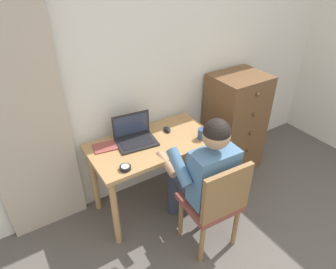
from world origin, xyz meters
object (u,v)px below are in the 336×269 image
dresser (235,123)px  notebook_pad (106,147)px  coffee_mug (202,134)px  laptop (135,136)px  computer_mouse (167,129)px  desk (153,153)px  chair (215,202)px  desk_clock (125,168)px  person_seated (203,171)px

dresser → notebook_pad: size_ratio=5.27×
coffee_mug → laptop: bearing=152.3°
laptop → computer_mouse: 0.33m
desk → chair: (0.17, -0.69, -0.11)m
desk → dresser: (1.08, 0.08, -0.06)m
desk → chair: 0.72m
desk → desk_clock: size_ratio=12.39×
desk_clock → notebook_pad: desk_clock is taller
person_seated → coffee_mug: size_ratio=10.12×
computer_mouse → laptop: bearing=-168.6°
laptop → person_seated: bearing=-64.0°
chair → coffee_mug: size_ratio=7.47×
chair → desk: bearing=103.5°
person_seated → laptop: (-0.30, 0.61, 0.10)m
desk → computer_mouse: size_ratio=11.15×
chair → computer_mouse: (0.04, 0.78, 0.25)m
chair → person_seated: (0.01, 0.18, 0.18)m
laptop → computer_mouse: size_ratio=3.67×
desk → coffee_mug: bearing=-23.9°
desk → coffee_mug: (0.41, -0.18, 0.17)m
desk → computer_mouse: 0.27m
desk → person_seated: bearing=-71.0°
desk → notebook_pad: size_ratio=5.31×
laptop → desk_clock: (-0.24, -0.31, -0.04)m
person_seated → chair: bearing=-92.7°
desk → laptop: laptop is taller
laptop → coffee_mug: size_ratio=3.06×
desk_clock → computer_mouse: bearing=28.0°
notebook_pad → coffee_mug: size_ratio=1.75×
dresser → person_seated: size_ratio=0.91×
laptop → computer_mouse: (0.33, -0.01, -0.04)m
notebook_pad → coffee_mug: 0.86m
chair → coffee_mug: (0.25, 0.51, 0.28)m
desk_clock → person_seated: bearing=-28.7°
notebook_pad → coffee_mug: (0.79, -0.33, 0.04)m
dresser → desk_clock: (-1.44, -0.29, 0.20)m
dresser → coffee_mug: dresser is taller
desk → laptop: 0.23m
desk → coffee_mug: 0.48m
computer_mouse → coffee_mug: size_ratio=0.83×
dresser → person_seated: (-0.90, -0.59, 0.13)m
notebook_pad → computer_mouse: bearing=3.7°
chair → desk_clock: chair is taller
person_seated → desk: bearing=109.0°
chair → coffee_mug: 0.63m
dresser → computer_mouse: (-0.87, 0.01, 0.20)m
notebook_pad → coffee_mug: coffee_mug is taller
person_seated → coffee_mug: 0.41m
laptop → chair: bearing=-70.0°
laptop → coffee_mug: laptop is taller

